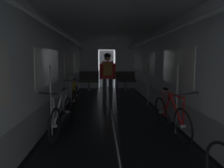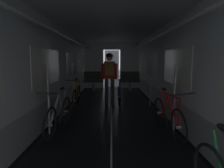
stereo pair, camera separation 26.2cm
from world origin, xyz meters
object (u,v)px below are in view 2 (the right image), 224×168
(bicycle_silver, at_px, (59,115))
(person_cyclist_aisle, at_px, (110,73))
(bicycle_yellow, at_px, (77,96))
(bicycle_red, at_px, (168,117))
(bicycle_purple_in_aisle, at_px, (120,93))
(bench_seat_far_right, at_px, (130,79))
(bench_seat_far_left, at_px, (94,79))

(bicycle_silver, distance_m, person_cyclist_aisle, 2.87)
(bicycle_yellow, bearing_deg, bicycle_silver, -89.19)
(bicycle_red, relative_size, bicycle_purple_in_aisle, 1.00)
(bicycle_purple_in_aisle, bearing_deg, bicycle_silver, -115.31)
(bicycle_red, bearing_deg, bicycle_yellow, 133.43)
(bench_seat_far_right, bearing_deg, bicycle_yellow, -118.61)
(bicycle_silver, xyz_separation_m, bicycle_yellow, (-0.03, 2.24, -0.00))
(bench_seat_far_right, height_order, bicycle_yellow, bench_seat_far_right)
(bicycle_silver, bearing_deg, bicycle_purple_in_aisle, 64.69)
(bicycle_silver, height_order, bicycle_purple_in_aisle, same)
(bicycle_red, bearing_deg, bench_seat_far_right, 92.17)
(person_cyclist_aisle, bearing_deg, bicycle_silver, -111.22)
(person_cyclist_aisle, bearing_deg, bicycle_purple_in_aisle, 37.45)
(bicycle_silver, relative_size, person_cyclist_aisle, 0.98)
(bench_seat_far_left, relative_size, bicycle_yellow, 0.58)
(bench_seat_far_left, xyz_separation_m, bicycle_silver, (-0.18, -5.93, -0.18))
(bench_seat_far_left, distance_m, bicycle_red, 6.39)
(bicycle_red, bearing_deg, bicycle_silver, 176.70)
(bicycle_silver, xyz_separation_m, person_cyclist_aisle, (1.01, 2.60, 0.69))
(bicycle_purple_in_aisle, bearing_deg, bench_seat_far_left, 110.95)
(bench_seat_far_right, xyz_separation_m, bicycle_yellow, (-2.01, -3.69, -0.18))
(bench_seat_far_right, relative_size, person_cyclist_aisle, 0.57)
(bench_seat_far_right, bearing_deg, bicycle_red, -87.83)
(bench_seat_far_left, xyz_separation_m, bicycle_red, (2.03, -6.05, -0.18))
(bench_seat_far_left, xyz_separation_m, bicycle_purple_in_aisle, (1.17, -3.06, -0.18))
(bicycle_yellow, bearing_deg, bench_seat_far_left, 86.72)
(bicycle_yellow, height_order, person_cyclist_aisle, person_cyclist_aisle)
(bench_seat_far_right, height_order, bicycle_red, bench_seat_far_right)
(person_cyclist_aisle, height_order, bicycle_purple_in_aisle, person_cyclist_aisle)
(bench_seat_far_left, height_order, bicycle_yellow, bench_seat_far_left)
(bicycle_yellow, bearing_deg, person_cyclist_aisle, 18.99)
(bench_seat_far_right, height_order, bicycle_silver, bench_seat_far_right)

